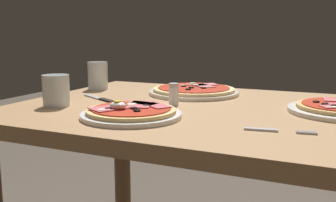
{
  "coord_description": "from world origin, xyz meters",
  "views": [
    {
      "loc": [
        0.36,
        -1.1,
        0.95
      ],
      "look_at": [
        -0.08,
        -0.11,
        0.76
      ],
      "focal_mm": 42.76,
      "sensor_mm": 36.0,
      "label": 1
    }
  ],
  "objects_px": {
    "knife": "(102,99)",
    "salt_shaker": "(174,94)",
    "dining_table": "(208,145)",
    "fork": "(274,130)",
    "pizza_across_left": "(194,91)",
    "pizza_foreground": "(131,113)",
    "water_glass_far": "(56,93)",
    "water_glass_near": "(98,77)"
  },
  "relations": [
    {
      "from": "knife",
      "to": "salt_shaker",
      "type": "bearing_deg",
      "value": 2.21
    },
    {
      "from": "dining_table",
      "to": "fork",
      "type": "xyz_separation_m",
      "value": [
        0.22,
        -0.21,
        0.12
      ]
    },
    {
      "from": "pizza_across_left",
      "to": "fork",
      "type": "bearing_deg",
      "value": -50.36
    },
    {
      "from": "pizza_foreground",
      "to": "pizza_across_left",
      "type": "bearing_deg",
      "value": 88.16
    },
    {
      "from": "dining_table",
      "to": "salt_shaker",
      "type": "distance_m",
      "value": 0.18
    },
    {
      "from": "pizza_foreground",
      "to": "salt_shaker",
      "type": "height_order",
      "value": "salt_shaker"
    },
    {
      "from": "pizza_across_left",
      "to": "knife",
      "type": "xyz_separation_m",
      "value": [
        -0.23,
        -0.23,
        -0.01
      ]
    },
    {
      "from": "dining_table",
      "to": "pizza_across_left",
      "type": "relative_size",
      "value": 3.63
    },
    {
      "from": "pizza_across_left",
      "to": "water_glass_far",
      "type": "bearing_deg",
      "value": -127.68
    },
    {
      "from": "salt_shaker",
      "to": "dining_table",
      "type": "bearing_deg",
      "value": 5.85
    },
    {
      "from": "water_glass_far",
      "to": "knife",
      "type": "xyz_separation_m",
      "value": [
        0.06,
        0.15,
        -0.04
      ]
    },
    {
      "from": "pizza_across_left",
      "to": "fork",
      "type": "relative_size",
      "value": 2.0
    },
    {
      "from": "water_glass_near",
      "to": "fork",
      "type": "xyz_separation_m",
      "value": [
        0.73,
        -0.38,
        -0.04
      ]
    },
    {
      "from": "water_glass_near",
      "to": "knife",
      "type": "distance_m",
      "value": 0.24
    },
    {
      "from": "knife",
      "to": "salt_shaker",
      "type": "distance_m",
      "value": 0.25
    },
    {
      "from": "fork",
      "to": "salt_shaker",
      "type": "bearing_deg",
      "value": 148.89
    },
    {
      "from": "water_glass_far",
      "to": "pizza_across_left",
      "type": "bearing_deg",
      "value": 52.32
    },
    {
      "from": "dining_table",
      "to": "knife",
      "type": "bearing_deg",
      "value": -176.68
    },
    {
      "from": "water_glass_far",
      "to": "dining_table",
      "type": "bearing_deg",
      "value": 21.7
    },
    {
      "from": "dining_table",
      "to": "water_glass_near",
      "type": "relative_size",
      "value": 10.94
    },
    {
      "from": "salt_shaker",
      "to": "water_glass_near",
      "type": "bearing_deg",
      "value": 155.25
    },
    {
      "from": "water_glass_far",
      "to": "salt_shaker",
      "type": "relative_size",
      "value": 1.4
    },
    {
      "from": "dining_table",
      "to": "water_glass_far",
      "type": "height_order",
      "value": "water_glass_far"
    },
    {
      "from": "pizza_across_left",
      "to": "knife",
      "type": "height_order",
      "value": "pizza_across_left"
    },
    {
      "from": "pizza_foreground",
      "to": "pizza_across_left",
      "type": "relative_size",
      "value": 0.83
    },
    {
      "from": "water_glass_far",
      "to": "salt_shaker",
      "type": "bearing_deg",
      "value": 26.61
    },
    {
      "from": "water_glass_far",
      "to": "knife",
      "type": "bearing_deg",
      "value": 67.24
    },
    {
      "from": "pizza_across_left",
      "to": "salt_shaker",
      "type": "bearing_deg",
      "value": -85.1
    },
    {
      "from": "knife",
      "to": "fork",
      "type": "bearing_deg",
      "value": -18.1
    },
    {
      "from": "fork",
      "to": "salt_shaker",
      "type": "xyz_separation_m",
      "value": [
        -0.33,
        0.2,
        0.03
      ]
    },
    {
      "from": "fork",
      "to": "water_glass_near",
      "type": "bearing_deg",
      "value": 152.25
    },
    {
      "from": "pizza_across_left",
      "to": "fork",
      "type": "distance_m",
      "value": 0.55
    },
    {
      "from": "pizza_foreground",
      "to": "knife",
      "type": "bearing_deg",
      "value": 138.66
    },
    {
      "from": "water_glass_near",
      "to": "knife",
      "type": "xyz_separation_m",
      "value": [
        0.14,
        -0.19,
        -0.04
      ]
    },
    {
      "from": "dining_table",
      "to": "pizza_foreground",
      "type": "height_order",
      "value": "pizza_foreground"
    },
    {
      "from": "water_glass_far",
      "to": "fork",
      "type": "height_order",
      "value": "water_glass_far"
    },
    {
      "from": "dining_table",
      "to": "pizza_foreground",
      "type": "distance_m",
      "value": 0.29
    },
    {
      "from": "dining_table",
      "to": "water_glass_near",
      "type": "distance_m",
      "value": 0.56
    },
    {
      "from": "water_glass_near",
      "to": "salt_shaker",
      "type": "bearing_deg",
      "value": -24.75
    },
    {
      "from": "water_glass_far",
      "to": "knife",
      "type": "distance_m",
      "value": 0.16
    },
    {
      "from": "dining_table",
      "to": "pizza_foreground",
      "type": "bearing_deg",
      "value": -123.68
    },
    {
      "from": "knife",
      "to": "dining_table",
      "type": "bearing_deg",
      "value": 3.32
    }
  ]
}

